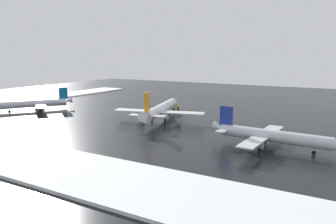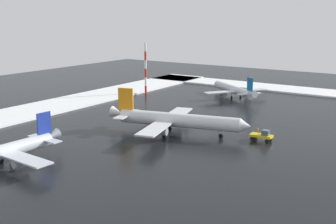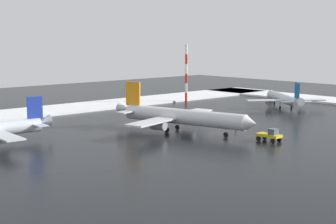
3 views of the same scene
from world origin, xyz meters
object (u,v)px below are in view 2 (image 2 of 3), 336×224
at_px(pushback_tug, 262,135).
at_px(ground_crew_beside_wing, 219,122).
at_px(ground_crew_mid_apron, 258,131).
at_px(airplane_parked_portside, 234,90).
at_px(airplane_parked_starboard, 175,120).
at_px(antenna_mast, 146,69).

xyz_separation_m(pushback_tug, ground_crew_beside_wing, (-5.91, -13.20, -0.31)).
bearing_deg(ground_crew_mid_apron, airplane_parked_portside, -91.71).
relative_size(airplane_parked_starboard, antenna_mast, 1.88).
height_order(airplane_parked_portside, ground_crew_beside_wing, airplane_parked_portside).
bearing_deg(airplane_parked_starboard, ground_crew_beside_wing, 51.54).
bearing_deg(antenna_mast, ground_crew_beside_wing, 59.03).
distance_m(airplane_parked_starboard, ground_crew_beside_wing, 12.65).
distance_m(airplane_parked_portside, antenna_mast, 29.75).
xyz_separation_m(pushback_tug, ground_crew_mid_apron, (-3.58, -2.53, -0.31)).
bearing_deg(airplane_parked_portside, pushback_tug, 157.95).
relative_size(pushback_tug, ground_crew_mid_apron, 2.74).
height_order(airplane_parked_starboard, antenna_mast, antenna_mast).
xyz_separation_m(airplane_parked_starboard, antenna_mast, (-35.05, -34.37, 5.38)).
xyz_separation_m(airplane_parked_starboard, pushback_tug, (-5.46, 18.29, -1.92)).
relative_size(ground_crew_mid_apron, antenna_mast, 0.10).
xyz_separation_m(pushback_tug, antenna_mast, (-29.59, -52.67, 7.30)).
height_order(ground_crew_beside_wing, antenna_mast, antenna_mast).
bearing_deg(airplane_parked_portside, antenna_mast, 58.55).
bearing_deg(airplane_parked_portside, airplane_parked_starboard, 134.91).
xyz_separation_m(airplane_parked_portside, pushback_tug, (40.91, 25.82, -1.26)).
distance_m(airplane_parked_starboard, antenna_mast, 49.38).
bearing_deg(airplane_parked_starboard, antenna_mast, 120.13).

